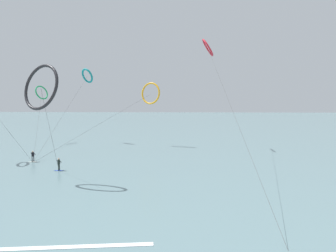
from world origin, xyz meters
TOP-DOWN VIEW (x-y plane):
  - sea_water at (0.00, 105.15)m, footprint 400.00×200.00m
  - surfer_cobalt at (-14.85, 29.47)m, footprint 1.40×0.60m
  - surfer_ivory at (-20.96, 34.91)m, footprint 1.40×0.71m
  - kite_emerald at (-28.54, 55.47)m, footprint 8.89×22.37m
  - kite_amber at (-4.81, 51.89)m, footprint 18.28×18.44m
  - kite_teal at (-18.80, 56.20)m, footprint 3.98×23.00m
  - kite_charcoal at (-14.02, 23.08)m, footprint 5.45×8.38m
  - kite_crimson at (6.25, 49.24)m, footprint 3.05×43.06m

SIDE VIEW (x-z plane):
  - sea_water at x=0.00m, z-range 0.00..0.08m
  - surfer_cobalt at x=-14.85m, z-range -0.03..1.67m
  - surfer_ivory at x=-20.96m, z-range -0.03..1.67m
  - kite_amber at x=-4.81m, z-range 4.19..17.03m
  - kite_emerald at x=-28.54m, z-range 4.64..17.04m
  - kite_charcoal at x=-14.02m, z-range 4.14..17.59m
  - kite_teal at x=-18.80m, z-range 6.40..22.46m
  - kite_crimson at x=6.25m, z-range 8.67..29.46m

